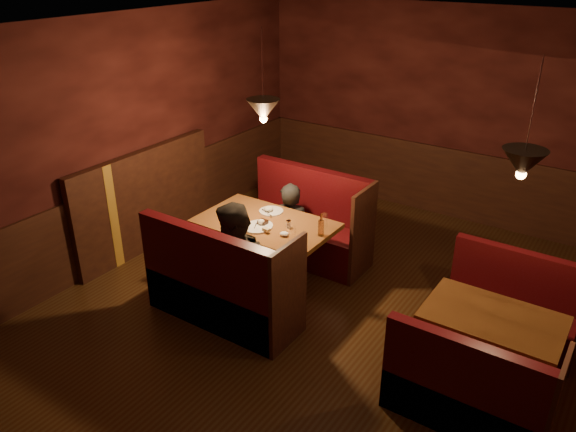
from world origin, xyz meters
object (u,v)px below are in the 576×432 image
Objects in this scene: main_table at (267,237)px; main_bench_near at (220,292)px; second_bench_far at (511,313)px; diner_a at (290,210)px; main_bench_far at (308,230)px; diner_b at (235,247)px; second_table at (491,332)px; second_bench_near at (466,397)px.

main_table is 0.91× the size of main_bench_near.
diner_a reaches higher than second_bench_far.
diner_a reaches higher than main_bench_far.
main_bench_near is 0.49m from diner_b.
diner_a is at bearing 163.99° from second_table.
main_bench_far is at bearing 88.85° from main_table.
diner_a is (-0.08, 0.59, 0.08)m from main_table.
diner_a is (-0.10, 1.44, 0.34)m from main_bench_near.
main_bench_far is 1.03× the size of diner_b.
diner_a is (-2.63, 1.44, 0.40)m from second_bench_near.
diner_a is at bearing 97.81° from main_table.
second_bench_far is at bearing 90.00° from second_bench_near.
main_table is 0.91× the size of main_bench_far.
main_table is 0.89m from main_bench_near.
main_bench_far reaches higher than second_bench_far.
main_bench_near is at bearing -164.69° from second_table.
main_bench_far is 1.18× the size of diner_a.
diner_a is 1.23m from diner_b.
main_table is 0.94× the size of diner_b.
main_bench_near is (0.02, -0.85, -0.26)m from main_table.
main_bench_near is 1.48m from diner_a.
diner_b reaches higher than main_bench_near.
main_bench_near is 1.41× the size of second_table.
main_table is 2.54m from second_table.
second_bench_near is at bearing -33.77° from main_bench_far.
second_bench_near is at bearing -90.00° from second_bench_far.
main_bench_far is 3.05m from second_bench_near.
second_table is at bearing -92.20° from second_bench_far.
diner_b is at bearing -169.30° from second_table.
diner_a is (-2.63, 0.06, 0.40)m from second_bench_far.
main_bench_far is at bearing 112.49° from diner_b.
diner_b reaches higher than second_bench_far.
main_bench_near is 1.18× the size of diner_a.
main_bench_near is 2.89m from second_bench_far.
main_bench_far is at bearing 90.00° from main_bench_near.
second_bench_near is 2.56m from diner_b.
second_table is at bearing 92.20° from second_bench_near.
second_bench_far is 1.39m from second_bench_near.
second_bench_near is (2.55, -0.85, -0.32)m from main_table.
main_table is 1.28× the size of second_table.
main_bench_far and main_bench_near have the same top height.
second_bench_far is 2.80m from diner_b.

